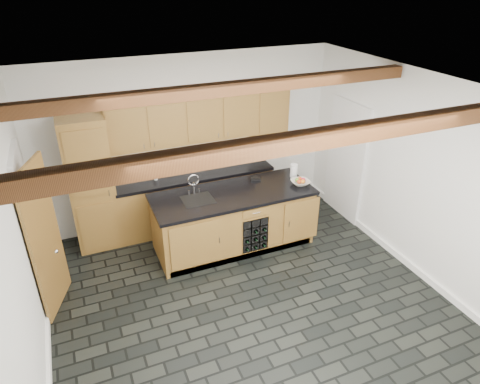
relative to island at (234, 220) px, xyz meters
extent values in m
plane|color=black|center=(-0.31, -1.28, -0.46)|extent=(5.00, 5.00, 0.00)
plane|color=white|center=(-0.31, 1.22, 0.94)|extent=(5.00, 0.00, 5.00)
plane|color=white|center=(-2.81, -1.28, 0.94)|extent=(0.00, 5.00, 5.00)
plane|color=white|center=(2.19, -1.28, 0.94)|extent=(0.00, 5.00, 5.00)
plane|color=white|center=(-0.31, -1.28, 2.34)|extent=(5.00, 5.00, 0.00)
cube|color=#553016|center=(-0.31, -2.48, 2.24)|extent=(4.90, 0.15, 0.15)
cube|color=#553016|center=(-0.31, -0.68, 2.24)|extent=(4.90, 0.15, 0.15)
cube|color=white|center=(-2.79, -1.28, -0.41)|extent=(0.04, 5.00, 0.10)
cube|color=white|center=(2.17, -1.28, -0.41)|extent=(0.04, 5.00, 0.10)
cube|color=white|center=(-2.78, 0.02, 0.56)|extent=(0.06, 0.94, 2.04)
cube|color=olive|center=(-2.63, -0.33, 0.54)|extent=(0.31, 0.77, 2.00)
cube|color=white|center=(2.16, 0.22, 0.56)|extent=(0.06, 0.98, 2.04)
cube|color=black|center=(2.19, 0.22, 0.54)|extent=(0.02, 0.86, 1.96)
cube|color=olive|center=(-1.96, 0.92, 0.59)|extent=(0.65, 0.60, 2.10)
cube|color=olive|center=(-0.33, 0.92, -0.02)|extent=(2.60, 0.60, 0.88)
cube|color=black|center=(-0.33, 0.92, 0.44)|extent=(2.64, 0.62, 0.05)
cube|color=white|center=(-0.33, 1.21, 0.73)|extent=(2.60, 0.02, 0.52)
cube|color=olive|center=(-0.43, 1.04, 1.36)|extent=(2.40, 0.35, 0.75)
cube|color=olive|center=(1.07, 1.04, 1.24)|extent=(0.60, 0.35, 1.00)
cube|color=olive|center=(-0.01, 0.02, -0.02)|extent=(2.40, 0.90, 0.88)
cube|color=black|center=(-0.01, 0.02, 0.44)|extent=(2.46, 0.96, 0.05)
cube|color=olive|center=(-0.73, -0.45, 0.02)|extent=(0.80, 0.02, 0.70)
cube|color=olive|center=(0.94, -0.45, 0.02)|extent=(0.60, 0.02, 0.70)
cube|color=black|center=(0.17, -0.29, -0.06)|extent=(0.42, 0.30, 0.56)
cylinder|color=black|center=(0.31, -0.33, 0.01)|extent=(0.07, 0.26, 0.07)
cylinder|color=black|center=(0.17, -0.33, -0.27)|extent=(0.07, 0.26, 0.07)
cylinder|color=black|center=(0.03, -0.33, -0.27)|extent=(0.07, 0.26, 0.07)
cylinder|color=black|center=(0.17, -0.33, -0.13)|extent=(0.07, 0.26, 0.07)
cylinder|color=black|center=(0.31, -0.33, -0.27)|extent=(0.07, 0.26, 0.07)
cylinder|color=black|center=(0.03, -0.33, -0.13)|extent=(0.07, 0.26, 0.07)
cylinder|color=black|center=(0.17, -0.33, 0.01)|extent=(0.07, 0.26, 0.07)
cylinder|color=black|center=(0.31, -0.33, -0.13)|extent=(0.07, 0.26, 0.07)
cube|color=black|center=(-0.56, 0.02, 0.46)|extent=(0.45, 0.40, 0.02)
cylinder|color=silver|center=(-0.56, 0.20, 0.57)|extent=(0.02, 0.02, 0.20)
torus|color=silver|center=(-0.56, 0.20, 0.71)|extent=(0.18, 0.02, 0.18)
cylinder|color=silver|center=(-0.64, 0.20, 0.51)|extent=(0.02, 0.02, 0.08)
cylinder|color=silver|center=(-0.48, 0.20, 0.51)|extent=(0.02, 0.02, 0.08)
cube|color=black|center=(0.50, 0.29, 0.48)|extent=(0.18, 0.14, 0.03)
cylinder|color=black|center=(0.50, 0.29, 0.51)|extent=(0.10, 0.10, 0.01)
imported|color=beige|center=(1.07, -0.13, 0.50)|extent=(0.30, 0.30, 0.07)
sphere|color=red|center=(1.12, -0.13, 0.54)|extent=(0.07, 0.07, 0.07)
sphere|color=#DE4513|center=(1.09, -0.08, 0.54)|extent=(0.07, 0.07, 0.07)
sphere|color=#679C2A|center=(1.03, -0.10, 0.54)|extent=(0.07, 0.07, 0.07)
sphere|color=#C1461D|center=(1.03, -0.16, 0.54)|extent=(0.07, 0.07, 0.07)
sphere|color=orange|center=(1.09, -0.18, 0.54)|extent=(0.07, 0.07, 0.07)
cylinder|color=white|center=(1.11, 0.16, 0.58)|extent=(0.11, 0.11, 0.22)
imported|color=white|center=(-0.97, 0.91, 0.51)|extent=(0.11, 0.11, 0.08)
camera|label=1|loc=(-2.11, -5.27, 3.48)|focal=32.00mm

